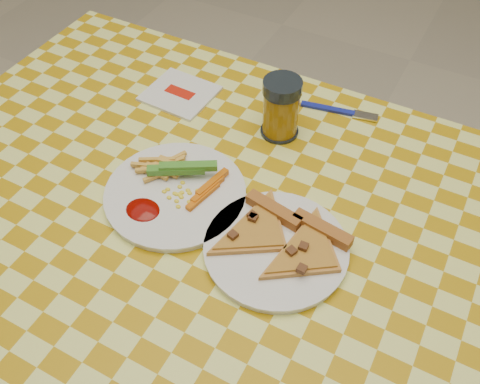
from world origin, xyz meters
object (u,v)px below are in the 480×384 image
at_px(table, 225,245).
at_px(drink_glass, 281,108).
at_px(plate_left, 175,195).
at_px(plate_right, 276,249).

bearing_deg(table, drink_glass, 92.71).
relative_size(plate_left, drink_glass, 2.00).
height_order(plate_left, plate_right, same).
bearing_deg(plate_right, table, 169.75).
bearing_deg(plate_right, plate_left, 173.50).
height_order(plate_left, drink_glass, drink_glass).
bearing_deg(plate_left, plate_right, -6.50).
distance_m(plate_left, plate_right, 0.21).
bearing_deg(drink_glass, plate_right, -66.03).
distance_m(plate_left, drink_glass, 0.26).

